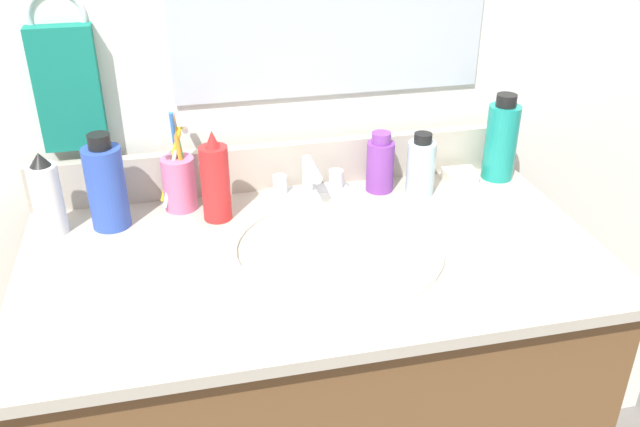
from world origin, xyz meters
name	(u,v)px	position (x,y,z in m)	size (l,w,h in m)	color
countertop	(314,256)	(0.00, 0.00, 0.84)	(0.96, 0.54, 0.02)	#B2A899
backsplash	(286,165)	(0.00, 0.26, 0.90)	(0.96, 0.02, 0.09)	#B2A899
back_wall	(283,256)	(0.00, 0.32, 0.65)	(2.06, 0.04, 1.30)	silver
towel_ring	(57,17)	(-0.38, 0.30, 1.19)	(0.10, 0.10, 0.01)	silver
hand_towel	(68,89)	(-0.38, 0.28, 1.07)	(0.11, 0.04, 0.22)	#147260
sink_basin	(333,263)	(0.03, 0.00, 0.82)	(0.37, 0.37, 0.11)	white
faucet	(309,184)	(0.03, 0.20, 0.88)	(0.16, 0.10, 0.08)	silver
bottle_lotion_white	(47,196)	(-0.43, 0.17, 0.92)	(0.05, 0.05, 0.15)	white
bottle_gel_clear	(421,166)	(0.25, 0.17, 0.91)	(0.05, 0.05, 0.12)	silver
bottle_mouthwash_teal	(501,140)	(0.43, 0.20, 0.93)	(0.06, 0.06, 0.18)	teal
bottle_spray_red	(215,181)	(-0.14, 0.15, 0.93)	(0.05, 0.05, 0.17)	red
bottle_shampoo_blue	(106,186)	(-0.33, 0.17, 0.93)	(0.07, 0.07, 0.17)	#2D4CB2
bottle_cream_purple	(380,164)	(0.18, 0.20, 0.91)	(0.05, 0.05, 0.12)	#7A3899
cup_pink	(179,179)	(-0.21, 0.21, 0.91)	(0.07, 0.08, 0.19)	#D16693
soap_bar	(460,175)	(0.34, 0.20, 0.86)	(0.06, 0.04, 0.02)	white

